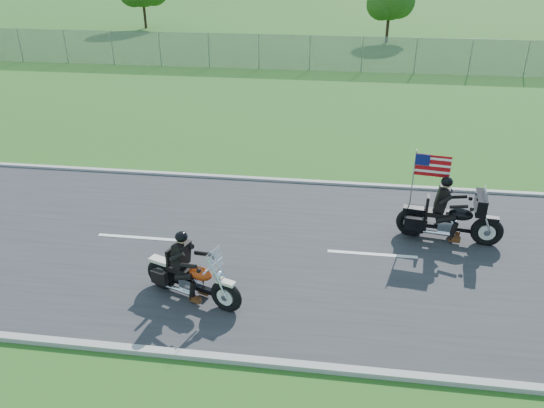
# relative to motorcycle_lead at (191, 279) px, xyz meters

# --- Properties ---
(ground) EXTENTS (420.00, 420.00, 0.00)m
(ground) POSITION_rel_motorcycle_lead_xyz_m (-0.06, 2.29, -0.52)
(ground) COLOR #255219
(ground) RESTS_ON ground
(road) EXTENTS (120.00, 8.00, 0.04)m
(road) POSITION_rel_motorcycle_lead_xyz_m (-0.06, 2.29, -0.50)
(road) COLOR #28282B
(road) RESTS_ON ground
(curb_north) EXTENTS (120.00, 0.18, 0.12)m
(curb_north) POSITION_rel_motorcycle_lead_xyz_m (-0.06, 6.34, -0.47)
(curb_north) COLOR #9E9B93
(curb_north) RESTS_ON ground
(curb_south) EXTENTS (120.00, 0.18, 0.12)m
(curb_south) POSITION_rel_motorcycle_lead_xyz_m (-0.06, -1.76, -0.47)
(curb_south) COLOR #9E9B93
(curb_south) RESTS_ON ground
(fence) EXTENTS (60.00, 0.03, 2.00)m
(fence) POSITION_rel_motorcycle_lead_xyz_m (-5.06, 22.29, 0.48)
(fence) COLOR gray
(fence) RESTS_ON ground
(tree_fence_near) EXTENTS (3.52, 3.28, 4.75)m
(tree_fence_near) POSITION_rel_motorcycle_lead_xyz_m (5.98, 32.32, 2.45)
(tree_fence_near) COLOR #382316
(tree_fence_near) RESTS_ON ground
(motorcycle_lead) EXTENTS (2.34, 1.15, 1.64)m
(motorcycle_lead) POSITION_rel_motorcycle_lead_xyz_m (0.00, 0.00, 0.00)
(motorcycle_lead) COLOR black
(motorcycle_lead) RESTS_ON ground
(motorcycle_follow) EXTENTS (2.65, 0.98, 2.21)m
(motorcycle_follow) POSITION_rel_motorcycle_lead_xyz_m (5.86, 3.29, 0.09)
(motorcycle_follow) COLOR black
(motorcycle_follow) RESTS_ON ground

